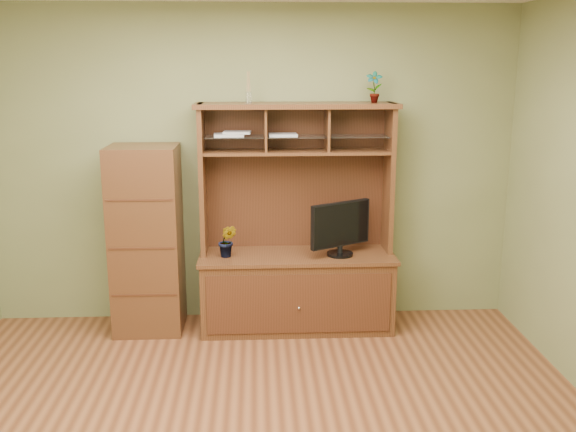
{
  "coord_description": "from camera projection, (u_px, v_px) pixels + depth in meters",
  "views": [
    {
      "loc": [
        0.03,
        -3.46,
        2.21
      ],
      "look_at": [
        0.27,
        1.2,
        1.1
      ],
      "focal_mm": 40.0,
      "sensor_mm": 36.0,
      "label": 1
    }
  ],
  "objects": [
    {
      "name": "room",
      "position": [
        251.0,
        223.0,
        3.56
      ],
      "size": [
        4.54,
        4.04,
        2.74
      ],
      "color": "#582E19",
      "rests_on": "ground"
    },
    {
      "name": "media_hutch",
      "position": [
        297.0,
        267.0,
        5.45
      ],
      "size": [
        1.66,
        0.61,
        1.9
      ],
      "color": "#3E2411",
      "rests_on": "room"
    },
    {
      "name": "monitor",
      "position": [
        340.0,
        228.0,
        5.3
      ],
      "size": [
        0.52,
        0.32,
        0.45
      ],
      "rotation": [
        0.0,
        0.0,
        0.52
      ],
      "color": "black",
      "rests_on": "media_hutch"
    },
    {
      "name": "orchid_plant",
      "position": [
        227.0,
        241.0,
        5.28
      ],
      "size": [
        0.17,
        0.15,
        0.28
      ],
      "primitive_type": "imported",
      "rotation": [
        0.0,
        0.0,
        -0.2
      ],
      "color": "#2F5A1F",
      "rests_on": "media_hutch"
    },
    {
      "name": "top_plant",
      "position": [
        374.0,
        87.0,
        5.21
      ],
      "size": [
        0.15,
        0.12,
        0.25
      ],
      "primitive_type": "imported",
      "rotation": [
        0.0,
        0.0,
        -0.25
      ],
      "color": "#315C20",
      "rests_on": "media_hutch"
    },
    {
      "name": "reed_diffuser",
      "position": [
        249.0,
        91.0,
        5.17
      ],
      "size": [
        0.05,
        0.05,
        0.25
      ],
      "color": "silver",
      "rests_on": "media_hutch"
    },
    {
      "name": "magazines",
      "position": [
        249.0,
        134.0,
        5.25
      ],
      "size": [
        0.69,
        0.2,
        0.04
      ],
      "color": "silver",
      "rests_on": "media_hutch"
    },
    {
      "name": "side_cabinet",
      "position": [
        147.0,
        240.0,
        5.33
      ],
      "size": [
        0.56,
        0.51,
        1.57
      ],
      "color": "#3E2411",
      "rests_on": "room"
    }
  ]
}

